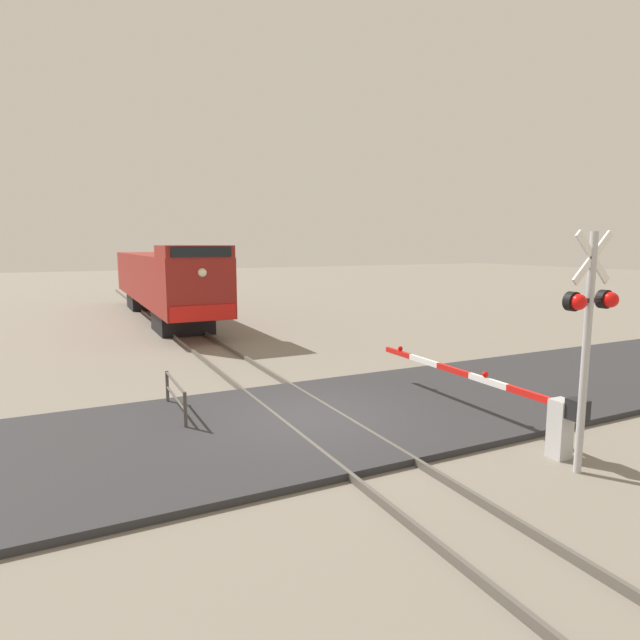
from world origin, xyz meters
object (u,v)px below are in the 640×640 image
(crossing_signal, at_px, (589,324))
(guard_railing, at_px, (175,394))
(locomotive, at_px, (163,280))
(crossing_gate, at_px, (523,404))

(crossing_signal, height_order, guard_railing, crossing_signal)
(locomotive, height_order, guard_railing, locomotive)
(locomotive, bearing_deg, guard_railing, -98.99)
(crossing_signal, xyz_separation_m, crossing_gate, (0.26, 1.60, -1.96))
(crossing_gate, bearing_deg, locomotive, 98.72)
(crossing_signal, bearing_deg, guard_railing, 133.65)
(crossing_gate, relative_size, guard_railing, 2.96)
(locomotive, bearing_deg, crossing_signal, -82.46)
(locomotive, height_order, crossing_gate, locomotive)
(crossing_signal, distance_m, guard_railing, 9.02)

